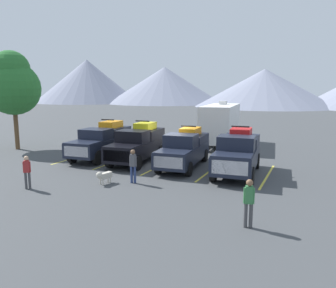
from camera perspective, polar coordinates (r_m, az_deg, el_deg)
ground_plane at (r=21.66m, az=-0.17°, el=-3.19°), size 240.00×240.00×0.00m
pickup_truck_a at (r=23.56m, az=-11.17°, el=0.62°), size 2.54×5.97×2.59m
pickup_truck_b at (r=21.80m, az=-5.17°, el=0.07°), size 2.49×5.68×2.64m
pickup_truck_c at (r=20.49m, az=2.84°, el=-0.75°), size 2.46×5.93×2.43m
pickup_truck_d at (r=19.04m, az=11.83°, el=-1.41°), size 2.57×5.55×2.63m
lot_stripe_a at (r=24.32m, az=-14.95°, el=-2.10°), size 0.12×5.50×0.01m
lot_stripe_b at (r=22.45m, az=-8.57°, el=-2.84°), size 0.12×5.50×0.01m
lot_stripe_c at (r=20.92m, az=-1.13°, el=-3.65°), size 0.12×5.50×0.01m
lot_stripe_d at (r=19.79m, az=7.33°, el=-4.49°), size 0.12×5.50×0.01m
lot_stripe_e at (r=19.14m, az=16.61°, el=-5.31°), size 0.12×5.50×0.01m
camper_trailer_a at (r=28.27m, az=8.98°, el=3.68°), size 3.17×8.36×3.68m
person_a at (r=17.25m, az=-22.98°, el=-4.12°), size 0.31×0.29×1.61m
person_b at (r=16.94m, az=-6.00°, el=-3.40°), size 0.38×0.24×1.74m
person_c at (r=11.90m, az=13.66°, el=-9.29°), size 0.37×0.26×1.73m
dog at (r=17.09m, az=-11.00°, el=-5.31°), size 0.44×1.03×0.69m
tree_a at (r=28.55m, az=-25.04°, el=9.31°), size 4.08×4.08×7.61m
mountain_ridge at (r=95.41m, az=13.47°, el=10.01°), size 151.24×45.36×14.06m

